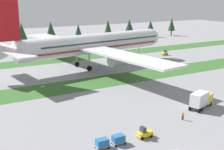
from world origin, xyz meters
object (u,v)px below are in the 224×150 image
catering_truck (201,99)px  taxiway_marker_1 (138,81)px  cargo_dolly_lead (118,139)px  airliner (88,44)px  cargo_dolly_second (102,143)px  pushback_tractor (165,53)px  taxiway_marker_0 (137,80)px  ground_crew_marshaller (183,115)px  baggage_tug (144,133)px

catering_truck → taxiway_marker_1: size_ratio=13.99×
catering_truck → cargo_dolly_lead: bearing=-96.5°
airliner → cargo_dolly_second: airliner is taller
catering_truck → cargo_dolly_second: bearing=-98.0°
pushback_tractor → taxiway_marker_0: bearing=122.2°
cargo_dolly_second → taxiway_marker_0: 39.82m
airliner → catering_truck: airliner is taller
pushback_tractor → taxiway_marker_1: size_ratio=5.26×
cargo_dolly_second → catering_truck: (26.61, 5.24, 1.03)m
cargo_dolly_lead → catering_truck: (23.71, 5.34, 1.03)m
airliner → taxiway_marker_1: 24.20m
cargo_dolly_second → ground_crew_marshaller: (18.70, 2.17, 0.03)m
airliner → taxiway_marker_0: airliner is taller
airliner → cargo_dolly_lead: size_ratio=34.57×
airliner → pushback_tractor: size_ratio=28.24×
pushback_tractor → taxiway_marker_0: (-31.34, -26.45, -0.53)m
baggage_tug → taxiway_marker_1: bearing=149.7°
ground_crew_marshaller → baggage_tug: bearing=80.5°
pushback_tractor → taxiway_marker_1: 42.26m
taxiway_marker_0 → baggage_tug: bearing=-122.2°
taxiway_marker_1 → cargo_dolly_second: bearing=-132.5°
cargo_dolly_second → taxiway_marker_0: size_ratio=4.02×
cargo_dolly_second → ground_crew_marshaller: ground_crew_marshaller is taller
catering_truck → taxiway_marker_1: catering_truck is taller
cargo_dolly_second → taxiway_marker_1: 38.52m
baggage_tug → pushback_tractor: size_ratio=0.96×
cargo_dolly_lead → pushback_tractor: 78.65m
ground_crew_marshaller → taxiway_marker_0: ground_crew_marshaller is taller
cargo_dolly_lead → taxiway_marker_1: 36.70m
taxiway_marker_1 → airliner: bearing=101.5°
cargo_dolly_second → catering_truck: size_ratio=0.31×
cargo_dolly_lead → cargo_dolly_second: (-2.90, 0.10, 0.00)m
airliner → taxiway_marker_0: (5.24, -21.33, -7.72)m
pushback_tractor → taxiway_marker_1: (-32.01, -27.59, -0.55)m
baggage_tug → cargo_dolly_lead: size_ratio=1.17×
catering_truck → ground_crew_marshaller: catering_truck is taller
taxiway_marker_1 → catering_truck: bearing=-88.5°
airliner → baggage_tug: (-13.53, -51.15, -7.18)m
pushback_tractor → ground_crew_marshaller: (-39.32, -53.82, 0.13)m
pushback_tractor → taxiway_marker_1: bearing=122.8°
baggage_tug → cargo_dolly_second: (-7.92, 0.27, 0.10)m
cargo_dolly_lead → ground_crew_marshaller: (15.80, 2.27, 0.03)m
cargo_dolly_second → taxiway_marker_1: cargo_dolly_second is taller
cargo_dolly_lead → catering_truck: bearing=104.7°
catering_truck → ground_crew_marshaller: 8.54m
cargo_dolly_lead → catering_truck: 24.33m
baggage_tug → pushback_tractor: (50.10, 56.27, 0.00)m
catering_truck → ground_crew_marshaller: size_ratio=4.21×
pushback_tractor → taxiway_marker_1: pushback_tractor is taller
pushback_tractor → ground_crew_marshaller: bearing=135.9°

